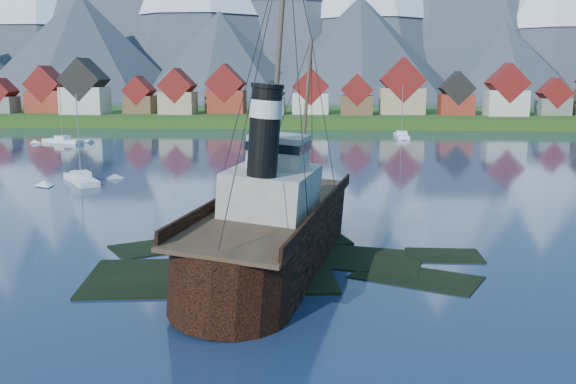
# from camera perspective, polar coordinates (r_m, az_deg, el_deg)

# --- Properties ---
(ground) EXTENTS (1400.00, 1400.00, 0.00)m
(ground) POSITION_cam_1_polar(r_m,az_deg,el_deg) (49.32, -2.92, -6.94)
(ground) COLOR #192948
(ground) RESTS_ON ground
(shoal) EXTENTS (31.71, 21.24, 1.14)m
(shoal) POSITION_cam_1_polar(r_m,az_deg,el_deg) (51.29, -0.63, -6.65)
(shoal) COLOR black
(shoal) RESTS_ON ground
(shore_bank) EXTENTS (600.00, 80.00, 3.20)m
(shore_bank) POSITION_cam_1_polar(r_m,az_deg,el_deg) (217.30, 2.74, 6.41)
(shore_bank) COLOR #1C4313
(shore_bank) RESTS_ON ground
(seawall) EXTENTS (600.00, 2.50, 2.00)m
(seawall) POSITION_cam_1_polar(r_m,az_deg,el_deg) (179.42, 2.40, 5.60)
(seawall) COLOR #3F3D38
(seawall) RESTS_ON ground
(town) EXTENTS (250.96, 16.69, 17.30)m
(town) POSITION_cam_1_polar(r_m,az_deg,el_deg) (202.81, -6.88, 8.61)
(town) COLOR maroon
(town) RESTS_ON ground
(tugboat_wreck) EXTENTS (7.51, 32.37, 25.65)m
(tugboat_wreck) POSITION_cam_1_polar(r_m,az_deg,el_deg) (50.62, -1.24, -2.71)
(tugboat_wreck) COLOR black
(tugboat_wreck) RESTS_ON ground
(sailboat_a) EXTENTS (8.16, 10.06, 12.78)m
(sailboat_a) POSITION_cam_1_polar(r_m,az_deg,el_deg) (93.70, -17.92, 0.99)
(sailboat_a) COLOR white
(sailboat_a) RESTS_ON ground
(sailboat_c) EXTENTS (10.36, 6.19, 13.09)m
(sailboat_c) POSITION_cam_1_polar(r_m,az_deg,el_deg) (150.76, -19.40, 4.25)
(sailboat_c) COLOR white
(sailboat_c) RESTS_ON ground
(sailboat_e) EXTENTS (2.84, 11.23, 13.02)m
(sailboat_e) POSITION_cam_1_polar(r_m,az_deg,el_deg) (156.93, 10.05, 4.88)
(sailboat_e) COLOR white
(sailboat_e) RESTS_ON ground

